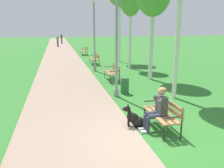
% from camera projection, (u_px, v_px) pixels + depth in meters
% --- Properties ---
extents(ground_plane, '(120.00, 120.00, 0.00)m').
position_uv_depth(ground_plane, '(151.00, 137.00, 6.23)').
color(ground_plane, '#33752D').
extents(paved_path, '(3.33, 60.00, 0.04)m').
position_uv_depth(paved_path, '(60.00, 50.00, 28.48)').
color(paved_path, gray).
rests_on(paved_path, ground).
extents(park_bench_near, '(0.55, 1.50, 0.85)m').
position_uv_depth(park_bench_near, '(164.00, 112.00, 6.61)').
color(park_bench_near, olive).
rests_on(park_bench_near, ground).
extents(park_bench_mid, '(0.55, 1.50, 0.85)m').
position_uv_depth(park_bench_mid, '(113.00, 71.00, 12.61)').
color(park_bench_mid, olive).
rests_on(park_bench_mid, ground).
extents(park_bench_far, '(0.55, 1.50, 0.85)m').
position_uv_depth(park_bench_far, '(95.00, 58.00, 17.87)').
color(park_bench_far, olive).
rests_on(park_bench_far, ground).
extents(park_bench_furthest, '(0.55, 1.50, 0.85)m').
position_uv_depth(park_bench_furthest, '(85.00, 50.00, 23.74)').
color(park_bench_furthest, olive).
rests_on(park_bench_furthest, ground).
extents(person_seated_on_near_bench, '(0.74, 0.49, 1.25)m').
position_uv_depth(person_seated_on_near_bench, '(158.00, 107.00, 6.48)').
color(person_seated_on_near_bench, '#33384C').
rests_on(person_seated_on_near_bench, ground).
extents(dog_black, '(0.82, 0.38, 0.71)m').
position_uv_depth(dog_black, '(135.00, 119.00, 6.79)').
color(dog_black, black).
rests_on(dog_black, ground).
extents(lamp_post_near, '(0.24, 0.24, 4.61)m').
position_uv_depth(lamp_post_near, '(117.00, 38.00, 9.28)').
color(lamp_post_near, gray).
rests_on(lamp_post_near, ground).
extents(lamp_post_mid, '(0.24, 0.24, 4.59)m').
position_uv_depth(lamp_post_mid, '(94.00, 34.00, 14.84)').
color(lamp_post_mid, gray).
rests_on(lamp_post_mid, ground).
extents(litter_bin, '(0.36, 0.36, 0.70)m').
position_uv_depth(litter_bin, '(125.00, 86.00, 10.18)').
color(litter_bin, '#2D6638').
rests_on(litter_bin, ground).
extents(pedestrian_distant, '(0.32, 0.22, 1.65)m').
position_uv_depth(pedestrian_distant, '(58.00, 41.00, 32.62)').
color(pedestrian_distant, '#383842').
rests_on(pedestrian_distant, ground).
extents(pedestrian_further_distant, '(0.32, 0.22, 1.65)m').
position_uv_depth(pedestrian_further_distant, '(62.00, 39.00, 38.60)').
color(pedestrian_further_distant, '#383842').
rests_on(pedestrian_further_distant, ground).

